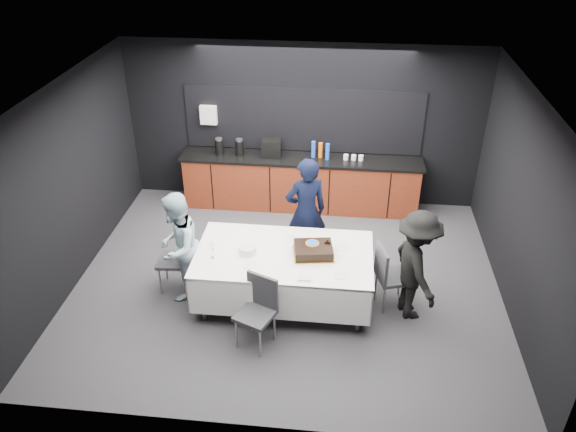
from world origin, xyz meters
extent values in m
plane|color=#3C3C41|center=(0.00, 0.00, 0.00)|extent=(6.00, 6.00, 0.00)
cube|color=white|center=(0.00, 0.00, 2.80)|extent=(6.00, 5.00, 0.04)
cube|color=black|center=(0.00, 2.50, 1.40)|extent=(6.00, 0.04, 2.80)
cube|color=black|center=(0.00, -2.50, 1.40)|extent=(6.00, 0.04, 2.80)
cube|color=black|center=(-3.00, 0.00, 1.40)|extent=(0.04, 5.00, 2.80)
cube|color=black|center=(3.00, 0.00, 1.40)|extent=(0.04, 5.00, 2.80)
cube|color=#61200F|center=(0.00, 2.20, 0.45)|extent=(4.00, 0.60, 0.90)
cube|color=black|center=(0.00, 2.20, 0.92)|extent=(4.10, 0.64, 0.04)
cube|color=black|center=(0.00, 2.48, 1.50)|extent=(4.00, 0.03, 1.10)
cube|color=white|center=(-1.60, 2.43, 1.55)|extent=(0.28, 0.12, 0.32)
cylinder|color=black|center=(-1.40, 2.20, 1.07)|extent=(0.14, 0.14, 0.26)
cylinder|color=black|center=(-1.05, 2.20, 1.07)|extent=(0.14, 0.14, 0.26)
cube|color=black|center=(-0.50, 2.20, 1.09)|extent=(0.32, 0.24, 0.30)
cylinder|color=blue|center=(0.20, 2.25, 1.08)|extent=(0.07, 0.07, 0.28)
cylinder|color=orange|center=(0.32, 2.25, 1.07)|extent=(0.07, 0.07, 0.26)
cylinder|color=blue|center=(0.44, 2.18, 1.08)|extent=(0.07, 0.07, 0.28)
cylinder|color=white|center=(0.75, 2.20, 0.98)|extent=(0.08, 0.08, 0.09)
cylinder|color=white|center=(0.88, 2.20, 0.98)|extent=(0.08, 0.08, 0.09)
cylinder|color=white|center=(1.00, 2.20, 0.98)|extent=(0.08, 0.08, 0.09)
cylinder|color=#99999E|center=(-1.40, 2.20, 1.21)|extent=(0.12, 0.12, 0.03)
cylinder|color=#99999E|center=(-1.05, 2.20, 1.21)|extent=(0.12, 0.12, 0.03)
cylinder|color=#99999E|center=(-1.00, -0.90, 0.38)|extent=(0.06, 0.06, 0.75)
cylinder|color=#99999E|center=(-1.00, 0.10, 0.38)|extent=(0.06, 0.06, 0.75)
cylinder|color=#99999E|center=(1.00, -0.90, 0.38)|extent=(0.06, 0.06, 0.75)
cylinder|color=#99999E|center=(1.00, 0.10, 0.38)|extent=(0.06, 0.06, 0.75)
cube|color=white|center=(0.00, -0.40, 0.76)|extent=(2.32, 1.32, 0.04)
cube|color=white|center=(0.00, -1.05, 0.49)|extent=(2.32, 0.02, 0.55)
cube|color=white|center=(0.00, 0.25, 0.49)|extent=(2.32, 0.02, 0.55)
cube|color=white|center=(-1.15, -0.40, 0.49)|extent=(0.02, 1.32, 0.55)
cube|color=white|center=(1.15, -0.40, 0.49)|extent=(0.02, 1.32, 0.55)
cube|color=gold|center=(0.38, -0.38, 0.79)|extent=(0.59, 0.51, 0.01)
cube|color=black|center=(0.38, -0.38, 0.85)|extent=(0.54, 0.46, 0.11)
cube|color=black|center=(0.38, -0.38, 0.91)|extent=(0.54, 0.46, 0.01)
cylinder|color=orange|center=(0.36, -0.32, 0.91)|extent=(0.18, 0.18, 0.00)
cylinder|color=blue|center=(0.36, -0.32, 0.92)|extent=(0.15, 0.15, 0.01)
sphere|color=black|center=(0.56, -0.26, 0.93)|extent=(0.04, 0.04, 0.04)
sphere|color=black|center=(0.58, -0.30, 0.93)|extent=(0.04, 0.04, 0.04)
sphere|color=black|center=(0.54, -0.30, 0.93)|extent=(0.04, 0.04, 0.04)
cylinder|color=white|center=(-0.48, -0.43, 0.83)|extent=(0.23, 0.23, 0.10)
cylinder|color=white|center=(-0.40, -0.71, 0.78)|extent=(0.18, 0.18, 0.01)
cylinder|color=white|center=(0.75, -0.19, 0.78)|extent=(0.20, 0.20, 0.01)
cylinder|color=white|center=(0.75, -0.80, 0.78)|extent=(0.20, 0.20, 0.01)
cylinder|color=white|center=(0.08, -0.05, 0.78)|extent=(0.22, 0.22, 0.01)
cube|color=white|center=(0.31, -0.92, 0.79)|extent=(0.17, 0.11, 0.03)
cylinder|color=white|center=(-0.91, -0.59, 0.78)|extent=(0.06, 0.06, 0.00)
cylinder|color=white|center=(-0.91, -0.59, 0.84)|extent=(0.01, 0.01, 0.12)
cylinder|color=white|center=(-0.91, -0.59, 0.95)|extent=(0.05, 0.05, 0.10)
cube|color=#303136|center=(-1.56, -0.27, 0.45)|extent=(0.44, 0.44, 0.05)
cube|color=#303136|center=(-1.37, -0.26, 0.70)|extent=(0.06, 0.42, 0.45)
cylinder|color=#99999E|center=(-1.74, -0.11, 0.22)|extent=(0.03, 0.03, 0.44)
cylinder|color=#99999E|center=(-1.72, -0.45, 0.22)|extent=(0.03, 0.03, 0.44)
cylinder|color=#99999E|center=(-1.40, -0.09, 0.22)|extent=(0.03, 0.03, 0.44)
cylinder|color=#99999E|center=(-1.38, -0.43, 0.22)|extent=(0.03, 0.03, 0.44)
cube|color=#303136|center=(1.46, -0.32, 0.45)|extent=(0.52, 0.52, 0.05)
cube|color=#303136|center=(1.27, -0.37, 0.70)|extent=(0.16, 0.41, 0.45)
cylinder|color=#99999E|center=(1.67, -0.44, 0.22)|extent=(0.03, 0.03, 0.44)
cylinder|color=#99999E|center=(1.57, -0.11, 0.22)|extent=(0.03, 0.03, 0.44)
cylinder|color=#99999E|center=(1.34, -0.53, 0.22)|extent=(0.03, 0.03, 0.44)
cylinder|color=#99999E|center=(1.24, -0.20, 0.22)|extent=(0.03, 0.03, 0.44)
cube|color=#303136|center=(-0.26, -1.27, 0.45)|extent=(0.55, 0.55, 0.05)
cube|color=#303136|center=(-0.18, -1.09, 0.70)|extent=(0.40, 0.20, 0.45)
cylinder|color=#99999E|center=(-0.48, -1.36, 0.22)|extent=(0.03, 0.03, 0.44)
cylinder|color=#99999E|center=(-0.17, -1.49, 0.22)|extent=(0.03, 0.03, 0.44)
cylinder|color=#99999E|center=(-0.35, -1.05, 0.22)|extent=(0.03, 0.03, 0.44)
cylinder|color=#99999E|center=(-0.03, -1.18, 0.22)|extent=(0.03, 0.03, 0.44)
imported|color=black|center=(0.21, 0.58, 0.85)|extent=(0.72, 0.60, 1.70)
imported|color=#A3BFCD|center=(-1.43, -0.39, 0.78)|extent=(0.65, 0.80, 1.55)
imported|color=black|center=(1.70, -0.48, 0.77)|extent=(0.85, 1.12, 1.54)
camera|label=1|loc=(0.69, -6.38, 5.00)|focal=35.00mm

